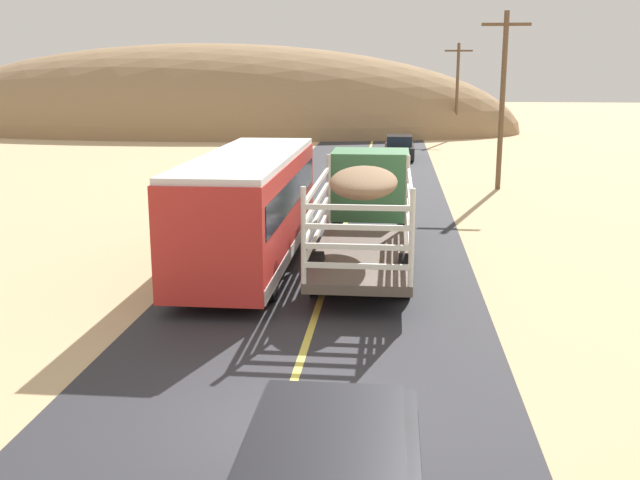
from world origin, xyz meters
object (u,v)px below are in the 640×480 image
at_px(power_pole_mid, 503,96).
at_px(power_pole_far, 457,88).
at_px(car_far, 399,148).
at_px(bus, 250,206).
at_px(livestock_truck, 368,196).

distance_m(power_pole_mid, power_pole_far, 25.97).
distance_m(car_far, power_pole_mid, 12.89).
xyz_separation_m(car_far, power_pole_far, (4.59, 14.50, 3.36)).
bearing_deg(bus, power_pole_far, 77.69).
bearing_deg(car_far, power_pole_mid, -68.19).
distance_m(bus, car_far, 26.83).
relative_size(livestock_truck, bus, 0.97).
height_order(power_pole_mid, power_pole_far, power_pole_mid).
xyz_separation_m(livestock_truck, car_far, (1.08, 24.58, -1.10)).
relative_size(car_far, power_pole_far, 0.58).
xyz_separation_m(livestock_truck, power_pole_far, (5.67, 39.07, 2.26)).
distance_m(livestock_truck, bus, 3.77).
height_order(car_far, power_pole_mid, power_pole_mid).
height_order(bus, power_pole_mid, power_pole_mid).
bearing_deg(power_pole_far, bus, -102.31).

